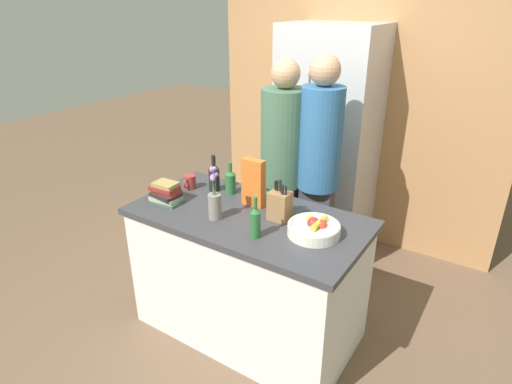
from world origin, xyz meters
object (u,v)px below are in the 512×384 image
Objects in this scene: cereal_box at (253,183)px; bottle_vinegar at (214,177)px; refrigerator at (327,143)px; knife_block at (280,205)px; bottle_wine at (255,221)px; person_at_sink at (283,164)px; flower_vase at (215,202)px; coffee_mug at (190,182)px; person_in_blue at (319,165)px; book_stack at (166,193)px; fruit_bowl at (315,228)px; bottle_oil at (230,181)px.

cereal_box is 1.21× the size of bottle_vinegar.
refrigerator is 1.23m from bottle_vinegar.
knife_block is (0.28, -1.31, 0.01)m from refrigerator.
knife_block is 0.26m from bottle_wine.
bottle_wine is 0.14× the size of person_at_sink.
cereal_box is (-0.24, 0.08, 0.06)m from knife_block.
refrigerator is 5.77× the size of flower_vase.
knife_block is 0.78m from coffee_mug.
person_in_blue reaches higher than bottle_wine.
knife_block is 0.62m from bottle_vinegar.
person_in_blue is (0.71, 0.84, 0.08)m from book_stack.
flower_vase is at bearing -80.30° from person_at_sink.
cereal_box is at bearing -70.68° from person_at_sink.
flower_vase reaches higher than bottle_wine.
bottle_wine is at bearing -80.06° from refrigerator.
bottle_wine is at bearing -91.66° from knife_block.
bottle_wine is (0.60, -0.39, -0.00)m from bottle_vinegar.
fruit_bowl is 0.63m from flower_vase.
person_at_sink is 0.98× the size of person_in_blue.
refrigerator reaches higher than flower_vase.
bottle_vinegar is (0.15, 0.33, 0.04)m from book_stack.
flower_vase reaches higher than book_stack.
fruit_bowl reaches higher than coffee_mug.
refrigerator is at bearing 74.73° from bottle_vinegar.
refrigerator reaches higher than cereal_box.
bottle_oil is 0.91× the size of bottle_wine.
flower_vase is at bearing -165.78° from fruit_bowl.
coffee_mug is (-0.44, 0.27, -0.07)m from flower_vase.
book_stack is at bearing -107.28° from refrigerator.
refrigerator is at bearing 97.33° from person_at_sink.
person_at_sink is at bearing 70.97° from bottle_oil.
bottle_vinegar is at bearing 147.09° from bottle_wine.
bottle_vinegar is 0.56m from person_at_sink.
bottle_oil is at bearing -139.80° from person_in_blue.
knife_block reaches higher than coffee_mug.
flower_vase is at bearing 170.86° from bottle_wine.
coffee_mug is at bearing 94.30° from book_stack.
bottle_vinegar is 1.05× the size of bottle_wine.
book_stack is 0.92m from person_at_sink.
flower_vase is 0.82m from person_at_sink.
refrigerator is 9.29× the size of book_stack.
refrigerator is 1.47m from fruit_bowl.
person_at_sink is at bearing 131.61° from fruit_bowl.
bottle_wine reaches higher than bottle_oil.
flower_vase is (-0.06, -1.52, 0.03)m from refrigerator.
book_stack is at bearing -171.66° from fruit_bowl.
person_in_blue is at bearing 49.86° from book_stack.
coffee_mug is 0.31m from bottle_oil.
knife_block is 0.27m from cereal_box.
bottle_oil is at bearing -98.32° from person_at_sink.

